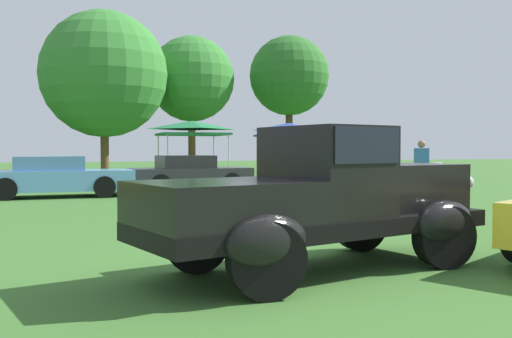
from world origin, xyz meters
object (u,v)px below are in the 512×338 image
at_px(feature_pickup_truck, 320,197).
at_px(canopy_tent_left_field, 192,127).
at_px(show_car_skyblue, 55,177).
at_px(spectator_by_row, 421,167).
at_px(spectator_near_truck, 391,171).
at_px(show_car_charcoal, 189,174).
at_px(canopy_tent_center_field, 289,129).

height_order(feature_pickup_truck, canopy_tent_left_field, canopy_tent_left_field).
relative_size(show_car_skyblue, spectator_by_row, 2.67).
bearing_deg(show_car_skyblue, canopy_tent_left_field, 52.41).
height_order(feature_pickup_truck, spectator_near_truck, feature_pickup_truck).
bearing_deg(show_car_charcoal, spectator_by_row, -40.33).
xyz_separation_m(spectator_near_truck, canopy_tent_left_field, (-1.97, 13.59, 1.51)).
height_order(spectator_by_row, canopy_tent_left_field, canopy_tent_left_field).
distance_m(spectator_near_truck, canopy_tent_center_field, 14.56).
distance_m(show_car_skyblue, canopy_tent_left_field, 9.54).
xyz_separation_m(feature_pickup_truck, spectator_by_row, (6.81, 7.96, 0.05)).
bearing_deg(canopy_tent_left_field, show_car_charcoal, -102.60).
xyz_separation_m(feature_pickup_truck, spectator_near_truck, (4.45, 5.73, 0.05)).
distance_m(feature_pickup_truck, canopy_tent_left_field, 19.53).
height_order(feature_pickup_truck, show_car_charcoal, feature_pickup_truck).
bearing_deg(canopy_tent_left_field, canopy_tent_center_field, 6.85).
height_order(spectator_near_truck, canopy_tent_center_field, canopy_tent_center_field).
xyz_separation_m(spectator_near_truck, spectator_by_row, (2.36, 2.24, 0.00)).
bearing_deg(spectator_near_truck, show_car_skyblue, 141.22).
distance_m(show_car_skyblue, canopy_tent_center_field, 13.44).
xyz_separation_m(feature_pickup_truck, show_car_charcoal, (1.04, 12.86, -0.27)).
height_order(show_car_skyblue, canopy_tent_left_field, canopy_tent_left_field).
distance_m(spectator_near_truck, canopy_tent_left_field, 13.81).
xyz_separation_m(show_car_charcoal, canopy_tent_center_field, (6.37, 7.05, 1.82)).
bearing_deg(show_car_skyblue, spectator_by_row, -21.41).
bearing_deg(show_car_skyblue, show_car_charcoal, 12.72).
distance_m(show_car_charcoal, spectator_by_row, 7.57).
bearing_deg(spectator_near_truck, canopy_tent_left_field, 98.25).
relative_size(feature_pickup_truck, canopy_tent_left_field, 1.55).
distance_m(feature_pickup_truck, spectator_by_row, 10.47).
xyz_separation_m(show_car_charcoal, spectator_by_row, (5.77, -4.90, 0.31)).
height_order(feature_pickup_truck, canopy_tent_center_field, canopy_tent_center_field).
relative_size(show_car_charcoal, canopy_tent_center_field, 1.50).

